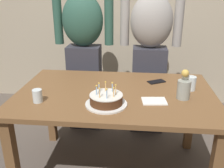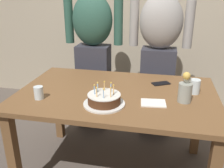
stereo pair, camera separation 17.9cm
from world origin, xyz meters
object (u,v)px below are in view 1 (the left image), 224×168
(water_glass_near, at_px, (191,83))
(water_glass_far, at_px, (37,96))
(person_woman_cardigan, at_px, (150,52))
(person_man_bearded, at_px, (84,50))
(cell_phone, at_px, (156,82))
(napkin_stack, at_px, (154,101))
(birthday_cake, at_px, (106,100))
(flower_vase, at_px, (184,87))

(water_glass_near, distance_m, water_glass_far, 1.15)
(person_woman_cardigan, bearing_deg, person_man_bearded, 0.00)
(cell_phone, bearing_deg, napkin_stack, -125.14)
(cell_phone, height_order, person_man_bearded, person_man_bearded)
(birthday_cake, xyz_separation_m, water_glass_far, (-0.48, -0.00, 0.01))
(flower_vase, bearing_deg, person_woman_cardigan, 104.47)
(birthday_cake, relative_size, person_woman_cardigan, 0.17)
(flower_vase, bearing_deg, water_glass_far, -170.82)
(water_glass_near, xyz_separation_m, person_man_bearded, (-0.97, 0.65, 0.08))
(flower_vase, relative_size, person_man_bearded, 0.13)
(birthday_cake, distance_m, person_woman_cardigan, 1.03)
(person_man_bearded, distance_m, person_woman_cardigan, 0.68)
(water_glass_near, distance_m, napkin_stack, 0.38)
(birthday_cake, bearing_deg, person_man_bearded, 109.80)
(cell_phone, xyz_separation_m, flower_vase, (0.17, -0.31, 0.09))
(person_man_bearded, height_order, person_woman_cardigan, same)
(cell_phone, bearing_deg, water_glass_near, -59.10)
(water_glass_far, distance_m, person_man_bearded, 0.99)
(water_glass_near, distance_m, person_woman_cardigan, 0.71)
(birthday_cake, height_order, flower_vase, flower_vase)
(water_glass_near, xyz_separation_m, cell_phone, (-0.25, 0.14, -0.05))
(person_man_bearded, bearing_deg, water_glass_far, 82.52)
(cell_phone, relative_size, person_woman_cardigan, 0.09)
(birthday_cake, height_order, person_woman_cardigan, person_woman_cardigan)
(person_woman_cardigan, bearing_deg, napkin_stack, 90.04)
(flower_vase, distance_m, person_man_bearded, 1.20)
(birthday_cake, relative_size, napkin_stack, 1.69)
(water_glass_near, xyz_separation_m, napkin_stack, (-0.29, -0.25, -0.05))
(person_woman_cardigan, bearing_deg, flower_vase, 104.47)
(water_glass_near, bearing_deg, water_glass_far, -163.27)
(water_glass_near, relative_size, cell_phone, 0.75)
(water_glass_far, bearing_deg, cell_phone, 29.20)
(birthday_cake, relative_size, cell_phone, 1.98)
(water_glass_near, height_order, napkin_stack, water_glass_near)
(water_glass_far, height_order, person_woman_cardigan, person_woman_cardigan)
(cell_phone, distance_m, flower_vase, 0.36)
(water_glass_near, height_order, cell_phone, water_glass_near)
(birthday_cake, relative_size, flower_vase, 1.31)
(cell_phone, bearing_deg, birthday_cake, -157.01)
(water_glass_far, relative_size, flower_vase, 0.42)
(birthday_cake, bearing_deg, person_woman_cardigan, 71.48)
(birthday_cake, xyz_separation_m, cell_phone, (0.37, 0.47, -0.03))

